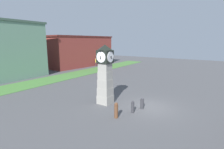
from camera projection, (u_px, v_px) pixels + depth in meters
name	position (u px, v px, depth m)	size (l,w,h in m)	color
ground_plane	(149.00, 107.00, 14.79)	(86.33, 86.33, 0.00)	#4C4C4F
clock_tower	(105.00, 74.00, 15.22)	(1.40, 1.41, 5.21)	gray
bollard_near_tower	(116.00, 110.00, 12.63)	(0.28, 0.28, 1.17)	brown
bollard_mid_row	(133.00, 107.00, 13.57)	(0.23, 0.23, 0.97)	#333338
bollard_far_row	(142.00, 103.00, 14.37)	(0.28, 0.28, 0.95)	#333338
pedestrian_near_bench	(96.00, 62.00, 38.30)	(0.47, 0.41, 1.71)	#3F3F47
storefront_low_left	(80.00, 51.00, 38.82)	(16.11, 7.23, 6.54)	maroon
grass_verge_far	(58.00, 78.00, 26.20)	(51.80, 4.21, 0.04)	#477A38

